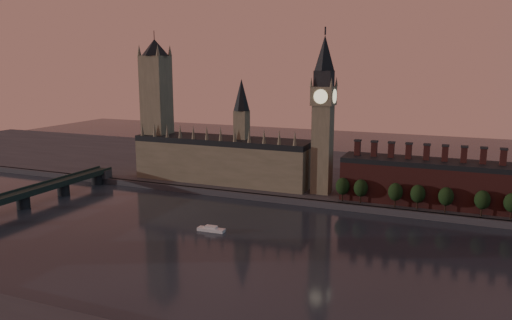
% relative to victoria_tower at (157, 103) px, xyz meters
% --- Properties ---
extents(ground, '(900.00, 900.00, 0.00)m').
position_rel_victoria_tower_xyz_m(ground, '(120.00, -115.00, -59.09)').
color(ground, black).
rests_on(ground, ground).
extents(north_bank, '(900.00, 182.00, 4.00)m').
position_rel_victoria_tower_xyz_m(north_bank, '(120.00, 63.04, -57.09)').
color(north_bank, '#444448').
rests_on(north_bank, ground).
extents(palace_of_westminster, '(130.00, 30.30, 74.00)m').
position_rel_victoria_tower_xyz_m(palace_of_westminster, '(55.59, -0.09, -37.46)').
color(palace_of_westminster, '#80765B').
rests_on(palace_of_westminster, north_bank).
extents(victoria_tower, '(24.00, 24.00, 108.00)m').
position_rel_victoria_tower_xyz_m(victoria_tower, '(0.00, 0.00, 0.00)').
color(victoria_tower, '#80765B').
rests_on(victoria_tower, north_bank).
extents(big_ben, '(15.00, 15.00, 107.00)m').
position_rel_victoria_tower_xyz_m(big_ben, '(130.00, -5.00, -2.26)').
color(big_ben, '#80765B').
rests_on(big_ben, north_bank).
extents(chimney_block, '(110.00, 25.00, 37.00)m').
position_rel_victoria_tower_xyz_m(chimney_block, '(200.00, -5.00, -41.27)').
color(chimney_block, '#5D2723').
rests_on(chimney_block, north_bank).
extents(embankment_tree_0, '(8.60, 8.60, 14.88)m').
position_rel_victoria_tower_xyz_m(embankment_tree_0, '(147.53, -19.90, -45.62)').
color(embankment_tree_0, black).
rests_on(embankment_tree_0, north_bank).
extents(embankment_tree_1, '(8.60, 8.60, 14.88)m').
position_rel_victoria_tower_xyz_m(embankment_tree_1, '(158.86, -19.99, -45.62)').
color(embankment_tree_1, black).
rests_on(embankment_tree_1, north_bank).
extents(embankment_tree_2, '(8.60, 8.60, 14.88)m').
position_rel_victoria_tower_xyz_m(embankment_tree_2, '(179.66, -21.47, -45.62)').
color(embankment_tree_2, black).
rests_on(embankment_tree_2, north_bank).
extents(embankment_tree_3, '(8.60, 8.60, 14.88)m').
position_rel_victoria_tower_xyz_m(embankment_tree_3, '(192.39, -20.89, -45.62)').
color(embankment_tree_3, black).
rests_on(embankment_tree_3, north_bank).
extents(embankment_tree_4, '(8.60, 8.60, 14.88)m').
position_rel_victoria_tower_xyz_m(embankment_tree_4, '(207.84, -20.94, -45.62)').
color(embankment_tree_4, black).
rests_on(embankment_tree_4, north_bank).
extents(embankment_tree_5, '(8.60, 8.60, 14.88)m').
position_rel_victoria_tower_xyz_m(embankment_tree_5, '(226.93, -20.91, -45.62)').
color(embankment_tree_5, black).
rests_on(embankment_tree_5, north_bank).
extents(embankment_tree_6, '(8.60, 8.60, 14.88)m').
position_rel_victoria_tower_xyz_m(embankment_tree_6, '(241.77, -21.03, -45.62)').
color(embankment_tree_6, black).
rests_on(embankment_tree_6, north_bank).
extents(river_boat, '(15.25, 4.90, 3.02)m').
position_rel_victoria_tower_xyz_m(river_boat, '(93.11, -91.90, -57.93)').
color(river_boat, white).
rests_on(river_boat, ground).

